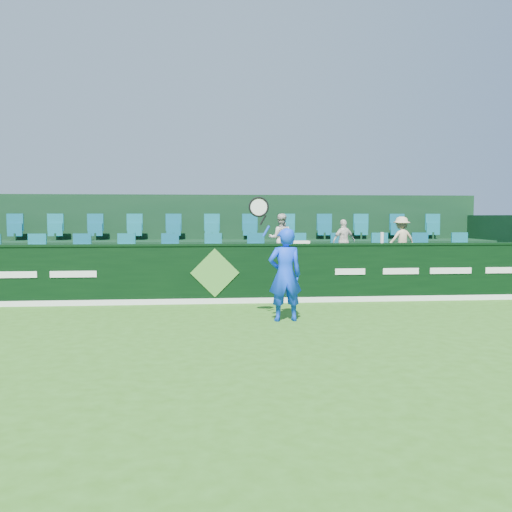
{
  "coord_description": "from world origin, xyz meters",
  "views": [
    {
      "loc": [
        -0.27,
        -8.86,
        1.97
      ],
      "look_at": [
        0.83,
        2.8,
        1.15
      ],
      "focal_mm": 40.0,
      "sensor_mm": 36.0,
      "label": 1
    }
  ],
  "objects": [
    {
      "name": "seat_row_front",
      "position": [
        0.0,
        5.5,
        1.1
      ],
      "size": [
        13.5,
        0.5,
        0.6
      ],
      "primitive_type": "cube",
      "color": "#126573",
      "rests_on": "stand_tier_front"
    },
    {
      "name": "tennis_player",
      "position": [
        1.26,
        1.66,
        0.89
      ],
      "size": [
        1.1,
        0.48,
        2.4
      ],
      "color": "#0E3DF2",
      "rests_on": "ground"
    },
    {
      "name": "spectator_left",
      "position": [
        1.66,
        5.12,
        1.42
      ],
      "size": [
        0.64,
        0.52,
        1.23
      ],
      "primitive_type": "imported",
      "rotation": [
        0.0,
        0.0,
        3.05
      ],
      "color": "beige",
      "rests_on": "stand_tier_front"
    },
    {
      "name": "stand_rear",
      "position": [
        0.0,
        7.44,
        1.22
      ],
      "size": [
        16.0,
        4.1,
        2.6
      ],
      "color": "black",
      "rests_on": "ground"
    },
    {
      "name": "sponsor_hoarding",
      "position": [
        0.0,
        4.0,
        0.67
      ],
      "size": [
        16.0,
        0.25,
        1.35
      ],
      "color": "black",
      "rests_on": "ground"
    },
    {
      "name": "stand_tier_front",
      "position": [
        0.0,
        5.1,
        0.4
      ],
      "size": [
        16.0,
        2.0,
        0.8
      ],
      "primitive_type": "cube",
      "color": "black",
      "rests_on": "ground"
    },
    {
      "name": "spectator_right",
      "position": [
        4.74,
        5.12,
        1.38
      ],
      "size": [
        0.82,
        0.57,
        1.16
      ],
      "primitive_type": "imported",
      "rotation": [
        0.0,
        0.0,
        3.34
      ],
      "color": "#C6B88B",
      "rests_on": "stand_tier_front"
    },
    {
      "name": "seat_row_back",
      "position": [
        0.0,
        7.3,
        1.6
      ],
      "size": [
        13.5,
        0.5,
        0.6
      ],
      "primitive_type": "cube",
      "color": "#126573",
      "rests_on": "stand_tier_back"
    },
    {
      "name": "stand_tier_back",
      "position": [
        0.0,
        7.0,
        0.65
      ],
      "size": [
        16.0,
        1.8,
        1.3
      ],
      "primitive_type": "cube",
      "color": "black",
      "rests_on": "ground"
    },
    {
      "name": "spectator_middle",
      "position": [
        3.25,
        5.12,
        1.35
      ],
      "size": [
        0.69,
        0.47,
        1.09
      ],
      "primitive_type": "imported",
      "rotation": [
        0.0,
        0.0,
        3.5
      ],
      "color": "silver",
      "rests_on": "stand_tier_front"
    },
    {
      "name": "drinks_bottle",
      "position": [
        3.88,
        4.0,
        1.48
      ],
      "size": [
        0.08,
        0.08,
        0.25
      ],
      "primitive_type": "cylinder",
      "color": "silver",
      "rests_on": "sponsor_hoarding"
    },
    {
      "name": "ground",
      "position": [
        0.0,
        0.0,
        0.0
      ],
      "size": [
        60.0,
        60.0,
        0.0
      ],
      "primitive_type": "plane",
      "color": "#316518",
      "rests_on": "ground"
    },
    {
      "name": "towel",
      "position": [
        1.97,
        4.0,
        1.38
      ],
      "size": [
        0.39,
        0.25,
        0.06
      ],
      "primitive_type": "cube",
      "color": "white",
      "rests_on": "sponsor_hoarding"
    }
  ]
}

